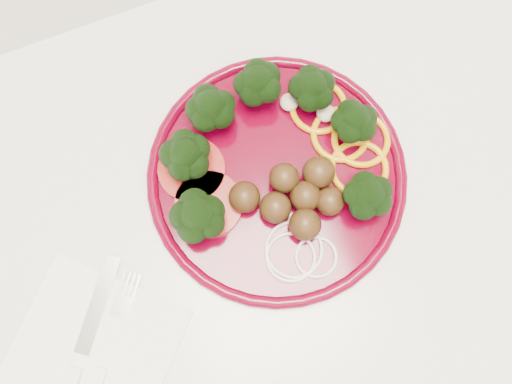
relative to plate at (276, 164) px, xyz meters
name	(u,v)px	position (x,y,z in m)	size (l,w,h in m)	color
counter	(177,288)	(-0.20, -0.04, -0.47)	(2.40, 0.60, 0.90)	beige
plate	(276,164)	(0.00, 0.00, 0.00)	(0.30, 0.30, 0.07)	#4F0013
napkin	(91,354)	(-0.27, -0.12, -0.02)	(0.17, 0.17, 0.00)	white
knife	(74,373)	(-0.29, -0.13, -0.01)	(0.14, 0.17, 0.01)	silver
fork	(97,383)	(-0.27, -0.15, -0.01)	(0.12, 0.16, 0.01)	white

